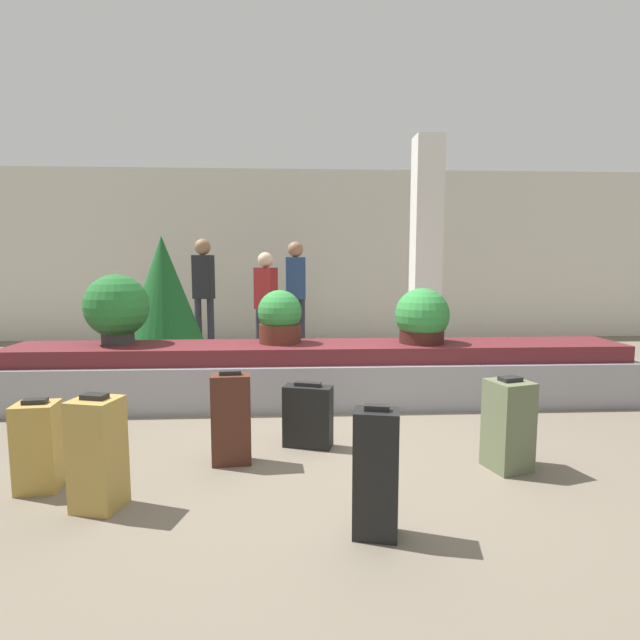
# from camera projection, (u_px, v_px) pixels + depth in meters

# --- Properties ---
(ground_plane) EXTENTS (18.00, 18.00, 0.00)m
(ground_plane) POSITION_uv_depth(u_px,v_px,m) (328.00, 445.00, 4.06)
(ground_plane) COLOR #6B6051
(back_wall) EXTENTS (18.00, 0.06, 3.20)m
(back_wall) POSITION_uv_depth(u_px,v_px,m) (308.00, 255.00, 9.50)
(back_wall) COLOR beige
(back_wall) RESTS_ON ground_plane
(carousel) EXTENTS (6.65, 0.87, 0.63)m
(carousel) POSITION_uv_depth(u_px,v_px,m) (320.00, 374.00, 5.29)
(carousel) COLOR gray
(carousel) RESTS_ON ground_plane
(pillar) EXTENTS (0.38, 0.38, 3.20)m
(pillar) POSITION_uv_depth(u_px,v_px,m) (426.00, 253.00, 7.02)
(pillar) COLOR silver
(pillar) RESTS_ON ground_plane
(suitcase_0) EXTENTS (0.33, 0.34, 0.67)m
(suitcase_0) POSITION_uv_depth(u_px,v_px,m) (508.00, 425.00, 3.56)
(suitcase_0) COLOR #5B6647
(suitcase_0) RESTS_ON ground_plane
(suitcase_1) EXTENTS (0.30, 0.18, 0.70)m
(suitcase_1) POSITION_uv_depth(u_px,v_px,m) (231.00, 419.00, 3.66)
(suitcase_1) COLOR #472319
(suitcase_1) RESTS_ON ground_plane
(suitcase_2) EXTENTS (0.28, 0.24, 0.61)m
(suitcase_2) POSITION_uv_depth(u_px,v_px,m) (38.00, 446.00, 3.24)
(suitcase_2) COLOR #A3843D
(suitcase_2) RESTS_ON ground_plane
(suitcase_3) EXTENTS (0.27, 0.22, 0.73)m
(suitcase_3) POSITION_uv_depth(u_px,v_px,m) (376.00, 473.00, 2.68)
(suitcase_3) COLOR black
(suitcase_3) RESTS_ON ground_plane
(suitcase_4) EXTENTS (0.31, 0.30, 0.71)m
(suitcase_4) POSITION_uv_depth(u_px,v_px,m) (98.00, 454.00, 2.99)
(suitcase_4) COLOR #A3843D
(suitcase_4) RESTS_ON ground_plane
(suitcase_5) EXTENTS (0.42, 0.27, 0.53)m
(suitcase_5) POSITION_uv_depth(u_px,v_px,m) (308.00, 416.00, 4.01)
(suitcase_5) COLOR black
(suitcase_5) RESTS_ON ground_plane
(potted_plant_0) EXTENTS (0.46, 0.46, 0.56)m
(potted_plant_0) POSITION_uv_depth(u_px,v_px,m) (280.00, 318.00, 5.27)
(potted_plant_0) COLOR #4C2319
(potted_plant_0) RESTS_ON carousel
(potted_plant_1) EXTENTS (0.57, 0.57, 0.58)m
(potted_plant_1) POSITION_uv_depth(u_px,v_px,m) (422.00, 318.00, 5.27)
(potted_plant_1) COLOR #381914
(potted_plant_1) RESTS_ON carousel
(potted_plant_2) EXTENTS (0.66, 0.66, 0.73)m
(potted_plant_2) POSITION_uv_depth(u_px,v_px,m) (117.00, 308.00, 5.22)
(potted_plant_2) COLOR #2D2D2D
(potted_plant_2) RESTS_ON carousel
(traveler_0) EXTENTS (0.36, 0.26, 1.85)m
(traveler_0) POSITION_uv_depth(u_px,v_px,m) (204.00, 284.00, 8.07)
(traveler_0) COLOR #282833
(traveler_0) RESTS_ON ground_plane
(traveler_1) EXTENTS (0.33, 0.25, 1.81)m
(traveler_1) POSITION_uv_depth(u_px,v_px,m) (296.00, 285.00, 8.24)
(traveler_1) COLOR #282833
(traveler_1) RESTS_ON ground_plane
(traveler_2) EXTENTS (0.36, 0.34, 1.62)m
(traveler_2) POSITION_uv_depth(u_px,v_px,m) (266.00, 297.00, 7.43)
(traveler_2) COLOR #282833
(traveler_2) RESTS_ON ground_plane
(decorated_tree) EXTENTS (1.20, 1.20, 1.83)m
(decorated_tree) POSITION_uv_depth(u_px,v_px,m) (163.00, 297.00, 6.73)
(decorated_tree) COLOR #4C331E
(decorated_tree) RESTS_ON ground_plane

